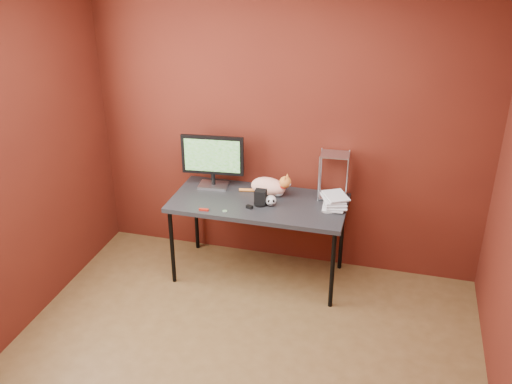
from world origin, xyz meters
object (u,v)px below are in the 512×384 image
(cat, at_px, (269,186))
(speaker, at_px, (261,198))
(monitor, at_px, (213,159))
(book_stack, at_px, (328,141))
(desk, at_px, (259,206))
(skull_mug, at_px, (271,200))

(cat, distance_m, speaker, 0.22)
(monitor, distance_m, cat, 0.56)
(cat, xyz_separation_m, book_stack, (0.51, -0.11, 0.51))
(monitor, relative_size, speaker, 4.17)
(speaker, bearing_deg, cat, 81.75)
(desk, distance_m, cat, 0.21)
(skull_mug, bearing_deg, cat, 90.75)
(speaker, bearing_deg, monitor, 151.45)
(cat, relative_size, speaker, 3.55)
(book_stack, bearing_deg, speaker, -168.62)
(monitor, relative_size, book_stack, 0.47)
(skull_mug, xyz_separation_m, speaker, (-0.09, -0.01, 0.02))
(cat, distance_m, skull_mug, 0.22)
(skull_mug, distance_m, book_stack, 0.70)
(cat, relative_size, skull_mug, 4.83)
(cat, distance_m, book_stack, 0.73)
(speaker, relative_size, book_stack, 0.11)
(desk, relative_size, cat, 3.17)
(desk, relative_size, monitor, 2.69)
(desk, bearing_deg, cat, 71.32)
(desk, height_order, speaker, speaker)
(monitor, distance_m, speaker, 0.59)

